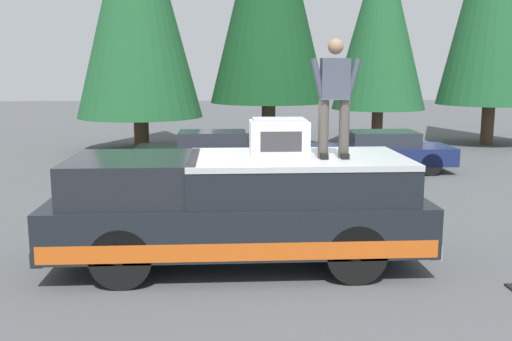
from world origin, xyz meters
The scene contains 7 objects.
ground_plane centered at (0.00, 0.00, 0.00)m, with size 90.00×90.00×0.00m, color #4C4F51.
pickup_truck centered at (0.06, 0.58, 0.87)m, with size 2.01×5.54×1.65m.
compressor_unit centered at (0.04, -0.02, 1.93)m, with size 0.65×0.84×0.56m.
person_on_truck_bed centered at (-0.16, -0.79, 2.55)m, with size 0.29×0.72×1.69m.
parked_car_navy centered at (7.82, -3.67, 0.58)m, with size 1.64×4.10×1.16m.
parked_car_black centered at (8.08, 1.17, 0.58)m, with size 1.64×4.10×1.16m.
conifer_left centered at (13.59, -5.14, 4.69)m, with size 3.51×3.51×8.03m.
Camera 1 is at (-8.37, 0.81, 2.93)m, focal length 40.75 mm.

